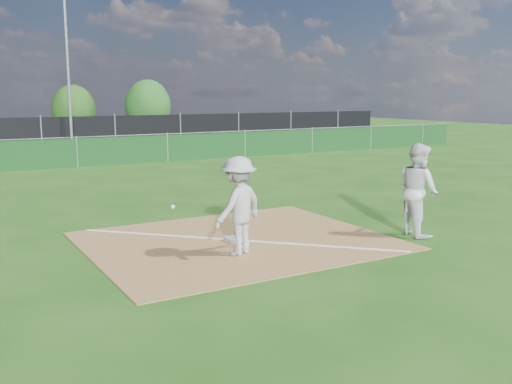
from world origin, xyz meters
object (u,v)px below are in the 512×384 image
tree_mid (74,109)px  tree_right (148,106)px  light_pole (68,75)px  first_base (236,239)px  play_at_first (238,206)px  car_right (99,130)px  runner (418,190)px  car_mid (30,132)px

tree_mid → tree_right: size_ratio=0.90×
light_pole → tree_right: bearing=51.9°
first_base → tree_mid: 33.45m
play_at_first → tree_mid: tree_mid is taller
first_base → car_right: 27.33m
play_at_first → tree_right: bearing=73.1°
play_at_first → runner: size_ratio=0.98×
play_at_first → car_right: play_at_first is taller
light_pole → tree_mid: size_ratio=2.17×
play_at_first → car_mid: bearing=88.9°
car_mid → tree_right: 11.12m
play_at_first → tree_right: 34.39m
tree_mid → tree_right: (5.32, -1.08, 0.21)m
runner → tree_right: bearing=0.2°
light_pole → car_right: (2.89, 5.20, -3.26)m
play_at_first → tree_right: tree_right is taller
car_right → first_base: bearing=157.1°
play_at_first → tree_mid: size_ratio=0.53×
runner → play_at_first: bearing=92.0°
light_pole → tree_right: light_pole is taller
car_mid → tree_mid: size_ratio=1.21×
runner → car_right: bearing=8.7°
runner → car_right: (0.78, 28.39, -0.26)m
first_base → runner: size_ratio=0.20×
light_pole → first_base: size_ratio=20.38×
car_right → tree_mid: size_ratio=1.37×
car_right → runner: bearing=164.9°
tree_mid → play_at_first: bearing=-97.9°
first_base → tree_right: size_ratio=0.10×
light_pole → car_right: size_ratio=1.58×
runner → car_mid: runner is taller
car_right → tree_right: bearing=-59.0°
play_at_first → runner: 4.11m
runner → car_right: size_ratio=0.40×
first_base → tree_right: (9.62, 32.03, 2.05)m
play_at_first → car_mid: (0.52, 27.24, -0.20)m
play_at_first → runner: (4.06, -0.59, 0.05)m
light_pole → tree_mid: 11.87m
tree_mid → tree_right: bearing=-11.5°
runner → tree_right: tree_right is taller
car_mid → tree_right: size_ratio=1.09×
first_base → play_at_first: bearing=-114.8°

